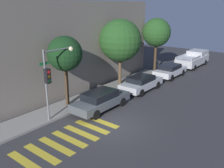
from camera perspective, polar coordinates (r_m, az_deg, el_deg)
name	(u,v)px	position (r m, az deg, el deg)	size (l,w,h in m)	color
ground_plane	(111,126)	(15.57, -0.27, -9.51)	(60.00, 60.00, 0.00)	#333335
sidewalk	(64,108)	(18.29, -10.84, -5.30)	(26.00, 2.19, 0.14)	gray
building_row	(23,50)	(20.83, -19.61, 7.28)	(26.00, 6.00, 7.44)	slate
crosswalk	(69,139)	(14.37, -9.74, -12.28)	(5.95, 2.60, 0.00)	gold
traffic_light_pole	(53,71)	(15.73, -13.31, 2.85)	(2.64, 0.56, 4.62)	slate
sedan_near_corner	(101,100)	(17.54, -2.58, -3.67)	(4.62, 1.77, 1.38)	#4C5156
sedan_middle	(141,83)	(21.56, 6.69, 0.28)	(4.34, 1.86, 1.31)	#B7BABF
sedan_far_end	(170,70)	(26.21, 13.11, 3.08)	(4.22, 1.82, 1.32)	silver
pickup_truck	(193,59)	(31.80, 18.12, 5.53)	(5.54, 2.12, 1.73)	#BCBCC1
tree_near_corner	(65,54)	(17.54, -10.72, 6.74)	(2.44, 2.44, 5.13)	#42301E
tree_midblock	(120,41)	(22.09, 1.89, 9.90)	(3.71, 3.71, 6.00)	brown
tree_far_end	(157,33)	(27.46, 10.14, 11.47)	(3.01, 3.01, 5.80)	#42301E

